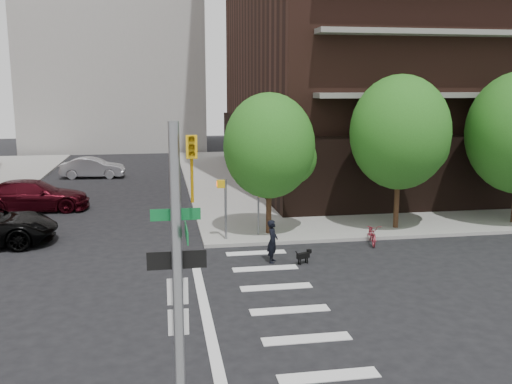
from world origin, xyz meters
TOP-DOWN VIEW (x-y plane):
  - ground at (0.00, 0.00)m, footprint 120.00×120.00m
  - sidewalk_ne at (20.50, 23.50)m, footprint 39.00×33.00m
  - crosswalk at (2.21, -0.00)m, footprint 3.85×13.00m
  - tree_a at (4.00, 8.50)m, footprint 4.00×4.00m
  - tree_b at (10.00, 8.50)m, footprint 4.50×4.50m
  - traffic_signal at (-0.47, -7.49)m, footprint 0.90×0.75m
  - pedestrian_signal at (2.32, 7.92)m, footprint 2.18×0.67m
  - parked_car_maroon at (-7.41, 15.69)m, footprint 2.38×5.76m
  - parked_car_silver at (-5.50, 26.56)m, footprint 1.90×4.61m
  - scooter at (8.10, 6.50)m, footprint 0.94×1.77m
  - dog_walker at (3.42, 4.73)m, footprint 0.70×0.59m
  - dog at (4.54, 4.32)m, footprint 0.62×0.38m

SIDE VIEW (x-z plane):
  - ground at x=0.00m, z-range 0.00..0.00m
  - crosswalk at x=2.21m, z-range 0.00..0.01m
  - sidewalk_ne at x=20.50m, z-range 0.00..0.15m
  - dog at x=4.54m, z-range 0.07..0.59m
  - scooter at x=8.10m, z-range 0.00..0.88m
  - parked_car_silver at x=-5.50m, z-range 0.00..1.48m
  - dog_walker at x=3.42m, z-range 0.00..1.64m
  - parked_car_maroon at x=-7.41m, z-range 0.00..1.67m
  - pedestrian_signal at x=2.32m, z-range 0.55..3.15m
  - traffic_signal at x=-0.47m, z-range -0.30..5.70m
  - tree_a at x=4.00m, z-range 1.09..6.99m
  - tree_b at x=10.00m, z-range 1.22..7.87m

